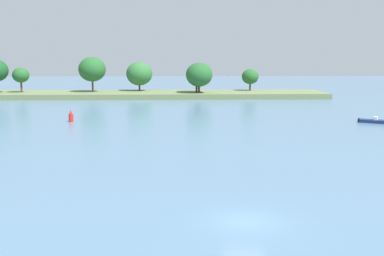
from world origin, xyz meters
name	(u,v)px	position (x,y,z in m)	size (l,w,h in m)	color
ground_plane	(245,222)	(0.00, 0.00, 0.00)	(400.00, 400.00, 0.00)	slate
treeline_island	(141,85)	(-12.61, 86.77, 2.84)	(84.63, 15.61, 9.56)	#66754C
small_motorboat	(373,121)	(25.23, 41.60, 0.27)	(4.12, 3.26, 0.97)	navy
channel_buoy_red	(71,117)	(-20.16, 44.17, 0.81)	(0.70, 0.70, 1.90)	red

